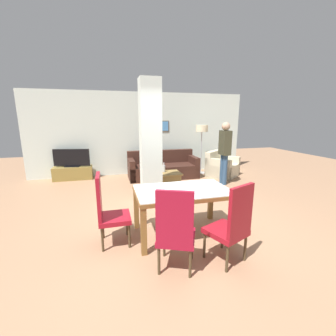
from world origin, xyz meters
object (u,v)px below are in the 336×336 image
(tv_stand, at_px, (73,173))
(floor_lamp, at_px, (202,133))
(dining_chair_near_right, at_px, (232,223))
(bottle, at_px, (164,168))
(armchair, at_px, (221,167))
(tv_screen, at_px, (72,158))
(dining_chair_head_left, at_px, (108,209))
(sofa, at_px, (163,168))
(dining_chair_near_left, at_px, (176,230))
(coffee_table, at_px, (167,180))
(standing_person, at_px, (225,149))
(dining_table, at_px, (183,199))

(tv_stand, bearing_deg, floor_lamp, -3.50)
(dining_chair_near_right, relative_size, bottle, 4.27)
(armchair, xyz_separation_m, tv_screen, (-4.67, 0.77, 0.39))
(dining_chair_near_right, height_order, bottle, dining_chair_near_right)
(dining_chair_head_left, relative_size, sofa, 0.50)
(dining_chair_head_left, relative_size, floor_lamp, 0.67)
(dining_chair_near_left, bearing_deg, coffee_table, 100.49)
(armchair, bearing_deg, dining_chair_head_left, 3.52)
(tv_stand, height_order, standing_person, standing_person)
(dining_chair_head_left, bearing_deg, tv_screen, -165.47)
(dining_table, relative_size, standing_person, 0.85)
(coffee_table, height_order, floor_lamp, floor_lamp)
(coffee_table, xyz_separation_m, floor_lamp, (1.53, 1.29, 1.18))
(dining_chair_near_left, bearing_deg, tv_stand, 134.14)
(bottle, distance_m, standing_person, 1.81)
(coffee_table, bearing_deg, tv_screen, 149.60)
(dining_table, bearing_deg, floor_lamp, 62.95)
(dining_chair_near_left, distance_m, armchair, 5.02)
(tv_stand, relative_size, floor_lamp, 0.69)
(dining_table, distance_m, tv_screen, 4.62)
(standing_person, bearing_deg, sofa, 55.17)
(sofa, bearing_deg, standing_person, 142.43)
(bottle, bearing_deg, armchair, 17.20)
(bottle, bearing_deg, dining_table, -97.35)
(armchair, relative_size, standing_person, 0.70)
(coffee_table, xyz_separation_m, bottle, (-0.07, 0.12, 0.30))
(tv_screen, bearing_deg, standing_person, 170.08)
(tv_stand, bearing_deg, armchair, -9.34)
(dining_chair_near_right, distance_m, tv_screen, 5.58)
(sofa, height_order, tv_stand, sofa)
(coffee_table, height_order, tv_stand, coffee_table)
(tv_screen, bearing_deg, sofa, -178.47)
(dining_chair_near_right, relative_size, coffee_table, 1.53)
(sofa, xyz_separation_m, standing_person, (1.52, -1.17, 0.74))
(dining_chair_near_right, relative_size, tv_screen, 1.03)
(dining_chair_near_left, xyz_separation_m, armchair, (2.83, 4.14, -0.28))
(bottle, distance_m, tv_stand, 2.94)
(sofa, height_order, coffee_table, sofa)
(sofa, bearing_deg, dining_chair_near_right, 87.85)
(sofa, relative_size, armchair, 1.77)
(armchair, distance_m, bottle, 2.23)
(bottle, bearing_deg, tv_stand, 150.89)
(dining_chair_head_left, distance_m, sofa, 4.00)
(bottle, distance_m, tv_screen, 2.93)
(tv_stand, bearing_deg, sofa, -9.28)
(bottle, xyz_separation_m, tv_stand, (-2.55, 1.42, -0.32))
(sofa, relative_size, tv_stand, 1.91)
(bottle, bearing_deg, dining_chair_head_left, -119.77)
(dining_chair_head_left, height_order, tv_stand, dining_chair_head_left)
(sofa, relative_size, tv_screen, 2.04)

